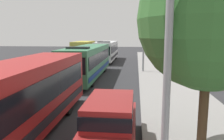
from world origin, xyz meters
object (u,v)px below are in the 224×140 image
bus_middle (107,50)px  box_truck_oncoming (82,51)px  roadside_tree (209,19)px  white_suv (110,123)px  bus_lead (15,100)px  bus_second_in_line (88,61)px  streetlamp_mid (144,23)px

bus_middle → box_truck_oncoming: size_ratio=1.35×
roadside_tree → white_suv: bearing=-179.4°
bus_middle → white_suv: 27.75m
white_suv → bus_lead: bearing=176.2°
white_suv → box_truck_oncoming: (-7.00, 24.75, 0.68)m
bus_second_in_line → white_suv: 13.96m
white_suv → roadside_tree: (3.22, 0.04, 3.61)m
box_truck_oncoming → bus_lead: bearing=-82.3°
bus_middle → bus_second_in_line: bearing=-90.0°
bus_lead → box_truck_oncoming: 24.72m
bus_middle → streetlamp_mid: streetlamp_mid is taller
box_truck_oncoming → bus_middle: bearing=39.8°
streetlamp_mid → roadside_tree: 17.24m
bus_lead → white_suv: bus_lead is taller
bus_middle → bus_lead: bearing=-90.0°
bus_middle → roadside_tree: 28.47m
bus_second_in_line → roadside_tree: roadside_tree is taller
streetlamp_mid → roadside_tree: streetlamp_mid is taller
white_suv → streetlamp_mid: bearing=84.4°
bus_second_in_line → roadside_tree: (6.91, -13.41, 2.95)m
bus_lead → roadside_tree: roadside_tree is taller
streetlamp_mid → bus_second_in_line: bearing=-145.2°
bus_middle → streetlamp_mid: (5.40, -10.30, 3.74)m
bus_second_in_line → box_truck_oncoming: bearing=106.3°
bus_second_in_line → bus_middle: bearing=90.0°
bus_second_in_line → box_truck_oncoming: (-3.30, 11.31, 0.02)m
bus_lead → roadside_tree: 7.52m
bus_middle → white_suv: (3.70, -27.50, -0.66)m
white_suv → streetlamp_mid: streetlamp_mid is taller
bus_middle → box_truck_oncoming: (-3.30, -2.75, 0.03)m
bus_middle → roadside_tree: bearing=-75.9°
white_suv → box_truck_oncoming: box_truck_oncoming is taller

